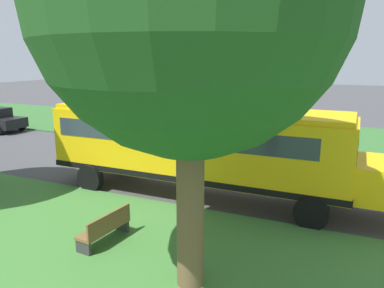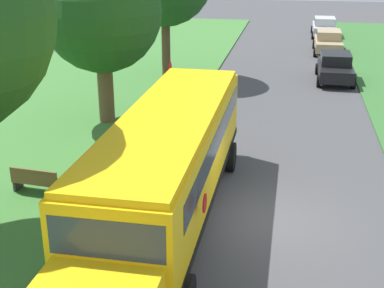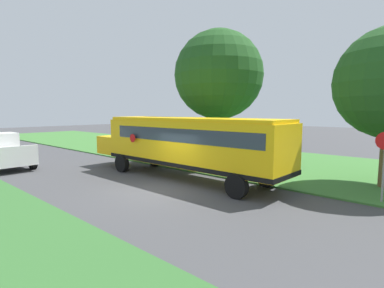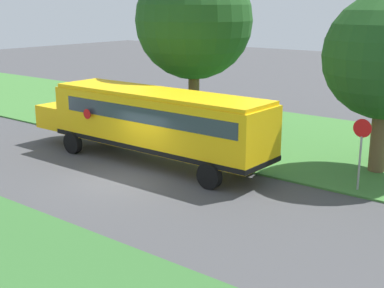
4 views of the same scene
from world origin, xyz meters
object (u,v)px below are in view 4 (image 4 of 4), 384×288
Objects in this scene: oak_tree_beside_bus at (197,21)px; stop_sign at (361,146)px; school_bus at (153,119)px; park_bench at (229,136)px.

stop_sign is at bearing 71.38° from oak_tree_beside_bus.
oak_tree_beside_bus is at bearing -160.99° from school_bus.
school_bus reaches higher than stop_sign.
park_bench is (-2.52, -7.51, -1.26)m from stop_sign.
school_bus is at bearing -77.28° from stop_sign.
stop_sign is 8.02m from park_bench.
school_bus is at bearing 19.01° from oak_tree_beside_bus.
park_bench is (0.94, 2.76, -5.39)m from oak_tree_beside_bus.
oak_tree_beside_bus is 11.60m from stop_sign.
school_bus is 7.58× the size of park_bench.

